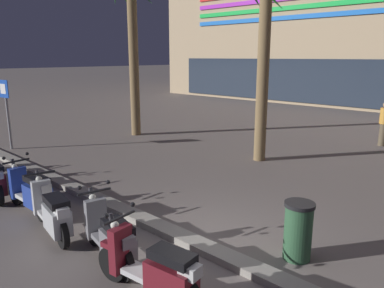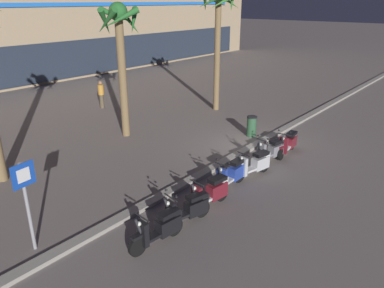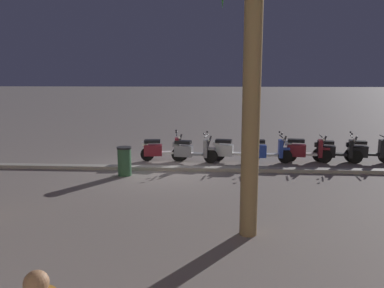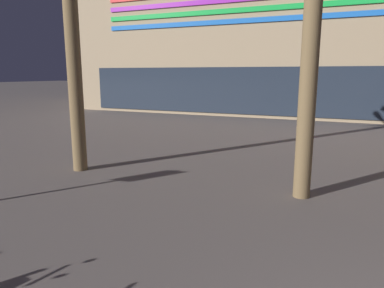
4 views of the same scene
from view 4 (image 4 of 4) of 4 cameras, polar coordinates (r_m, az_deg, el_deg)
name	(u,v)px [view 4 (image 4 of 4)]	position (r m, az deg, el deg)	size (l,w,h in m)	color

